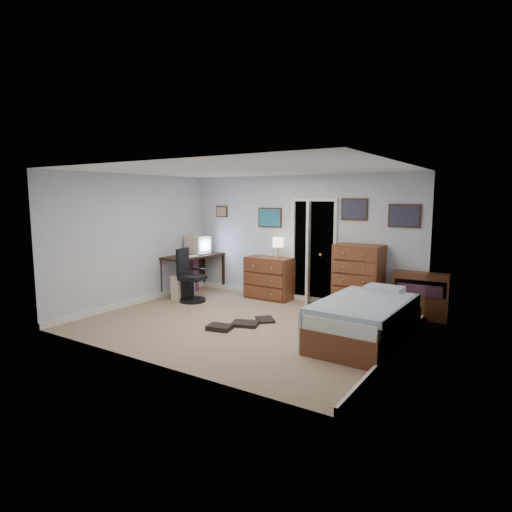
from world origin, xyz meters
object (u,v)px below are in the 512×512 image
Objects in this scene: computer_desk at (190,263)px; office_chair at (190,281)px; bed at (365,319)px; tall_dresser at (358,279)px; low_dresser at (269,278)px.

office_chair is (0.57, -0.64, -0.23)m from computer_desk.
office_chair is 3.74m from bed.
computer_desk is 0.88m from office_chair.
tall_dresser is (3.65, 0.42, -0.03)m from computer_desk.
computer_desk is 1.21× the size of tall_dresser.
low_dresser is (1.20, 1.08, 0.02)m from office_chair.
low_dresser is (1.76, 0.44, -0.21)m from computer_desk.
bed is at bearing -31.39° from low_dresser.
low_dresser is at bearing 17.27° from computer_desk.
computer_desk is 0.71× the size of bed.
computer_desk is 3.67m from tall_dresser.
office_chair is 0.86× the size of tall_dresser.
bed is at bearing -16.51° from office_chair.
office_chair is at bearing -138.74° from low_dresser.
tall_dresser is at bearing 8.81° from office_chair.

